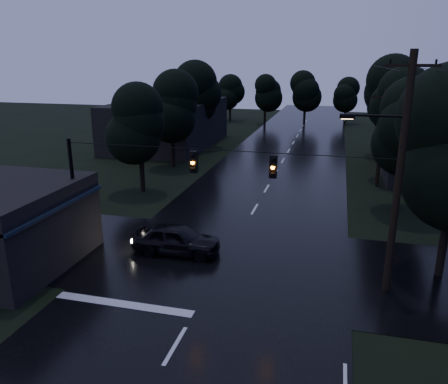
% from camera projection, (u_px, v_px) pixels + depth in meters
% --- Properties ---
extents(main_road, '(12.00, 120.00, 0.02)m').
position_uv_depth(main_road, '(276.00, 173.00, 38.43)').
color(main_road, black).
rests_on(main_road, ground).
extents(cross_street, '(60.00, 9.00, 0.02)m').
position_uv_depth(cross_street, '(225.00, 261.00, 21.76)').
color(cross_street, black).
rests_on(cross_street, ground).
extents(building_far_right, '(10.00, 14.00, 4.40)m').
position_uv_depth(building_far_right, '(442.00, 148.00, 38.13)').
color(building_far_right, black).
rests_on(building_far_right, ground).
extents(building_far_left, '(10.00, 16.00, 5.00)m').
position_uv_depth(building_far_left, '(168.00, 124.00, 50.32)').
color(building_far_left, black).
rests_on(building_far_left, ground).
extents(utility_pole_main, '(3.50, 0.30, 10.00)m').
position_uv_depth(utility_pole_main, '(397.00, 173.00, 17.53)').
color(utility_pole_main, black).
rests_on(utility_pole_main, ground).
extents(utility_pole_far, '(2.00, 0.30, 7.50)m').
position_uv_depth(utility_pole_far, '(381.00, 137.00, 33.45)').
color(utility_pole_far, black).
rests_on(utility_pole_far, ground).
extents(anchor_pole_left, '(0.18, 0.18, 6.00)m').
position_uv_depth(anchor_pole_left, '(75.00, 198.00, 21.76)').
color(anchor_pole_left, black).
rests_on(anchor_pole_left, ground).
extents(span_signals, '(15.00, 0.37, 1.12)m').
position_uv_depth(span_signals, '(231.00, 163.00, 19.17)').
color(span_signals, black).
rests_on(span_signals, ground).
extents(tree_left_a, '(3.92, 3.92, 8.26)m').
position_uv_depth(tree_left_a, '(139.00, 122.00, 31.65)').
color(tree_left_a, black).
rests_on(tree_left_a, ground).
extents(tree_left_b, '(4.20, 4.20, 8.85)m').
position_uv_depth(tree_left_b, '(171.00, 106.00, 39.09)').
color(tree_left_b, black).
rests_on(tree_left_b, ground).
extents(tree_left_c, '(4.48, 4.48, 9.44)m').
position_uv_depth(tree_left_c, '(199.00, 93.00, 48.39)').
color(tree_left_c, black).
rests_on(tree_left_c, ground).
extents(tree_right_a, '(4.20, 4.20, 8.85)m').
position_uv_depth(tree_right_a, '(404.00, 126.00, 27.22)').
color(tree_right_a, black).
rests_on(tree_right_a, ground).
extents(tree_right_b, '(4.48, 4.48, 9.44)m').
position_uv_depth(tree_right_b, '(400.00, 107.00, 34.38)').
color(tree_right_b, black).
rests_on(tree_right_b, ground).
extents(tree_right_c, '(4.76, 4.76, 10.03)m').
position_uv_depth(tree_right_c, '(394.00, 93.00, 43.38)').
color(tree_right_c, black).
rests_on(tree_right_c, ground).
extents(car, '(4.54, 1.94, 1.53)m').
position_uv_depth(car, '(177.00, 239.00, 22.42)').
color(car, black).
rests_on(car, ground).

